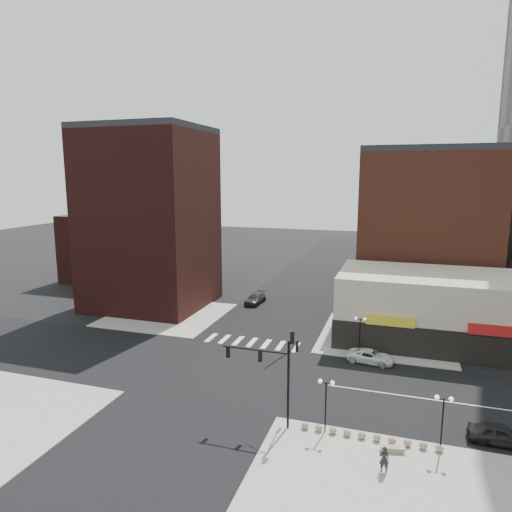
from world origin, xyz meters
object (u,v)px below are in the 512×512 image
(street_lamp_se_b, at_px, (443,409))
(white_suv, at_px, (370,356))
(traffic_signal, at_px, (277,364))
(street_lamp_se_a, at_px, (326,393))
(dark_sedan_east, at_px, (500,434))
(dark_sedan_north, at_px, (255,299))
(street_lamp_ne, at_px, (360,326))
(pedestrian, at_px, (384,459))
(stone_bench, at_px, (393,449))

(street_lamp_se_b, height_order, white_suv, street_lamp_se_b)
(traffic_signal, height_order, street_lamp_se_a, traffic_signal)
(dark_sedan_east, xyz_separation_m, dark_sedan_north, (-27.82, 29.12, 0.00))
(traffic_signal, bearing_deg, street_lamp_ne, 73.25)
(street_lamp_se_b, relative_size, street_lamp_ne, 1.00)
(street_lamp_se_a, xyz_separation_m, pedestrian, (4.36, -3.40, -2.28))
(white_suv, bearing_deg, street_lamp_se_a, 177.48)
(white_suv, bearing_deg, traffic_signal, 163.55)
(street_lamp_ne, height_order, dark_sedan_north, street_lamp_ne)
(street_lamp_se_b, distance_m, street_lamp_ne, 17.46)
(street_lamp_se_a, distance_m, stone_bench, 5.79)
(traffic_signal, height_order, white_suv, traffic_signal)
(dark_sedan_east, bearing_deg, pedestrian, 129.68)
(dark_sedan_north, distance_m, stone_bench, 38.59)
(dark_sedan_east, distance_m, stone_bench, 8.07)
(street_lamp_ne, bearing_deg, street_lamp_se_a, -93.58)
(street_lamp_se_b, height_order, stone_bench, street_lamp_se_b)
(dark_sedan_east, bearing_deg, dark_sedan_north, 45.97)
(dark_sedan_north, bearing_deg, traffic_signal, -65.71)
(street_lamp_ne, height_order, dark_sedan_east, street_lamp_ne)
(dark_sedan_east, bearing_deg, street_lamp_se_b, 123.81)
(street_lamp_se_b, xyz_separation_m, white_suv, (-5.71, 14.50, -2.63))
(street_lamp_se_a, bearing_deg, dark_sedan_east, 11.79)
(traffic_signal, distance_m, white_suv, 16.14)
(dark_sedan_north, height_order, pedestrian, pedestrian)
(traffic_signal, relative_size, dark_sedan_east, 1.81)
(street_lamp_ne, relative_size, pedestrian, 2.35)
(traffic_signal, distance_m, dark_sedan_north, 33.93)
(white_suv, xyz_separation_m, stone_bench, (2.59, -15.50, -0.33))
(white_suv, xyz_separation_m, dark_sedan_north, (-17.98, 17.15, 0.08))
(traffic_signal, height_order, pedestrian, traffic_signal)
(traffic_signal, height_order, stone_bench, traffic_signal)
(pedestrian, xyz_separation_m, stone_bench, (0.51, 2.40, -0.68))
(traffic_signal, height_order, dark_sedan_north, traffic_signal)
(street_lamp_se_a, xyz_separation_m, white_suv, (2.29, 14.50, -2.63))
(street_lamp_ne, xyz_separation_m, dark_sedan_north, (-16.69, 15.65, -2.56))
(street_lamp_se_a, relative_size, white_suv, 0.88)
(dark_sedan_east, bearing_deg, traffic_signal, 100.74)
(traffic_signal, height_order, street_lamp_se_b, traffic_signal)
(street_lamp_se_a, bearing_deg, traffic_signal, 177.43)
(traffic_signal, bearing_deg, street_lamp_se_b, -0.82)
(traffic_signal, xyz_separation_m, street_lamp_se_a, (3.76, -0.17, -1.67))
(pedestrian, bearing_deg, street_lamp_se_b, -152.15)
(street_lamp_se_a, relative_size, dark_sedan_north, 0.82)
(traffic_signal, distance_m, street_lamp_se_a, 4.12)
(white_suv, distance_m, dark_sedan_east, 15.49)
(white_suv, relative_size, dark_sedan_north, 0.93)
(dark_sedan_east, xyz_separation_m, stone_bench, (-7.25, -3.53, -0.40))
(traffic_signal, distance_m, pedestrian, 9.72)
(street_lamp_se_b, relative_size, dark_sedan_north, 0.82)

